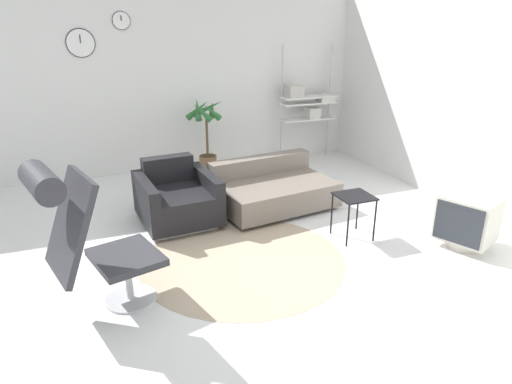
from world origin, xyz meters
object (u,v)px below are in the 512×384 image
crt_television (467,220)px  potted_plant (206,137)px  armchair_red (177,200)px  couch_low (273,191)px  lounge_chair (82,227)px  shelf_unit (308,103)px  side_table (354,201)px

crt_television → potted_plant: size_ratio=0.57×
armchair_red → potted_plant: (0.82, 1.63, 0.31)m
potted_plant → couch_low: bearing=-75.7°
crt_television → armchair_red: bearing=33.7°
lounge_chair → potted_plant: size_ratio=1.09×
armchair_red → shelf_unit: 3.25m
armchair_red → side_table: size_ratio=1.97×
side_table → lounge_chair: bearing=-171.0°
lounge_chair → couch_low: (2.26, 1.56, -0.56)m
armchair_red → side_table: bearing=142.2°
side_table → potted_plant: size_ratio=0.42×
armchair_red → shelf_unit: size_ratio=0.52×
couch_low → shelf_unit: size_ratio=0.82×
shelf_unit → armchair_red: bearing=-145.6°
crt_television → side_table: bearing=34.5°
lounge_chair → shelf_unit: 4.95m
crt_television → shelf_unit: shelf_unit is taller
crt_television → shelf_unit: (-0.07, 3.52, 0.66)m
potted_plant → crt_television: bearing=-60.9°
crt_television → shelf_unit: 3.58m
lounge_chair → couch_low: bearing=109.1°
couch_low → side_table: 1.24m
couch_low → crt_television: bearing=122.1°
lounge_chair → side_table: bearing=83.5°
armchair_red → couch_low: size_ratio=0.63×
crt_television → potted_plant: (-1.87, 3.36, 0.27)m
potted_plant → shelf_unit: (1.80, 0.16, 0.39)m
side_table → shelf_unit: size_ratio=0.26×
potted_plant → shelf_unit: shelf_unit is taller
couch_low → shelf_unit: bearing=-135.9°
couch_low → potted_plant: 1.71m
couch_low → lounge_chair: bearing=26.7°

